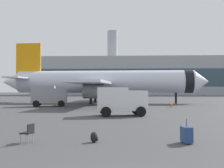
% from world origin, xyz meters
% --- Properties ---
extents(airplane_at_gate, '(35.72, 32.18, 10.50)m').
position_xyz_m(airplane_at_gate, '(-3.63, 41.08, 3.66)').
color(airplane_at_gate, silver).
rests_on(airplane_at_gate, ground).
extents(service_truck, '(5.09, 3.16, 2.90)m').
position_xyz_m(service_truck, '(-10.56, 32.21, 1.61)').
color(service_truck, gray).
rests_on(service_truck, ground).
extents(cargo_van, '(4.65, 2.89, 2.60)m').
position_xyz_m(cargo_van, '(-0.26, 19.15, 1.45)').
color(cargo_van, white).
rests_on(cargo_van, ground).
extents(safety_cone_near, '(0.44, 0.44, 0.77)m').
position_xyz_m(safety_cone_near, '(-13.15, 40.29, 0.38)').
color(safety_cone_near, '#F2590C').
rests_on(safety_cone_near, ground).
extents(safety_cone_mid, '(0.44, 0.44, 0.76)m').
position_xyz_m(safety_cone_mid, '(-14.40, 44.56, 0.38)').
color(safety_cone_mid, '#F2590C').
rests_on(safety_cone_mid, ground).
extents(safety_cone_outer, '(0.44, 0.44, 0.81)m').
position_xyz_m(safety_cone_outer, '(6.33, 31.55, 0.40)').
color(safety_cone_outer, '#F2590C').
rests_on(safety_cone_outer, ground).
extents(rolling_suitcase, '(0.47, 0.68, 1.10)m').
position_xyz_m(rolling_suitcase, '(2.85, 6.56, 0.39)').
color(rolling_suitcase, navy).
rests_on(rolling_suitcase, ground).
extents(traveller_backpack, '(0.36, 0.40, 0.48)m').
position_xyz_m(traveller_backpack, '(-1.31, 6.57, 0.23)').
color(traveller_backpack, black).
rests_on(traveller_backpack, ground).
extents(gate_chair, '(0.60, 0.60, 0.86)m').
position_xyz_m(gate_chair, '(-4.28, 6.31, 0.50)').
color(gate_chair, black).
rests_on(gate_chair, ground).
extents(terminal_building, '(102.59, 23.49, 27.22)m').
position_xyz_m(terminal_building, '(14.06, 110.79, 7.70)').
color(terminal_building, '#9EA3AD').
rests_on(terminal_building, ground).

